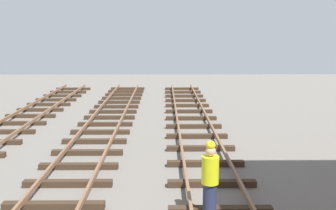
# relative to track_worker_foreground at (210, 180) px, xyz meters

# --- Properties ---
(track_worker_foreground) EXTENTS (0.40, 0.40, 1.87)m
(track_worker_foreground) POSITION_rel_track_worker_foreground_xyz_m (0.00, 0.00, 0.00)
(track_worker_foreground) COLOR #262D4C
(track_worker_foreground) RESTS_ON ground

